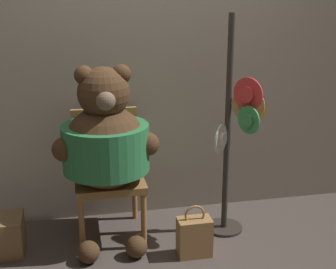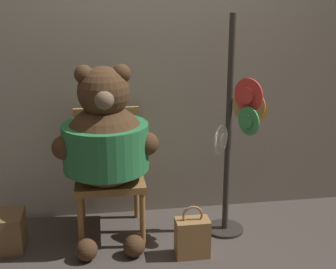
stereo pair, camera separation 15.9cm
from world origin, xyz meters
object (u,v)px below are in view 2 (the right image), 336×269
object	(u,v)px
hat_display_rack	(236,138)
handbag_on_ground	(192,237)
chair	(109,167)
teddy_bear	(105,141)

from	to	relation	value
hat_display_rack	handbag_on_ground	size ratio (longest dim) A/B	4.32
chair	hat_display_rack	bearing A→B (deg)	-13.98
chair	handbag_on_ground	world-z (taller)	chair
handbag_on_ground	chair	bearing A→B (deg)	138.38
handbag_on_ground	hat_display_rack	bearing A→B (deg)	35.41
chair	hat_display_rack	size ratio (longest dim) A/B	0.57
chair	teddy_bear	distance (m)	0.30
hat_display_rack	handbag_on_ground	distance (m)	0.74
chair	handbag_on_ground	bearing A→B (deg)	-41.62
handbag_on_ground	teddy_bear	bearing A→B (deg)	150.92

